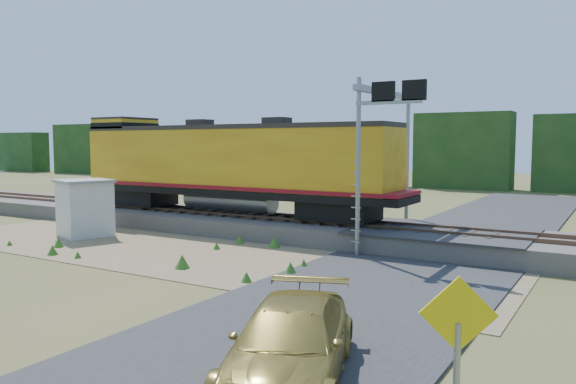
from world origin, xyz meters
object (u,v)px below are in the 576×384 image
Objects in this scene: shed at (85,208)px; car at (290,344)px; locomotive at (225,164)px; road_sign at (457,357)px; signal_gantry at (388,124)px.

shed reaches higher than car.
locomotive is 3.74× the size of car.
locomotive reaches higher than shed.
shed is at bearing 152.15° from road_sign.
car is (3.35, -13.37, -4.45)m from signal_gantry.
locomotive reaches higher than road_sign.
locomotive is 6.80× the size of road_sign.
locomotive is 9.12m from signal_gantry.
shed is (-4.37, -5.12, -2.00)m from locomotive.
car is at bearing 153.78° from road_sign.
car is at bearing -9.22° from shed.
locomotive reaches higher than car.
shed is 0.42× the size of signal_gantry.
signal_gantry reaches higher than car.
shed is 22.70m from road_sign.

